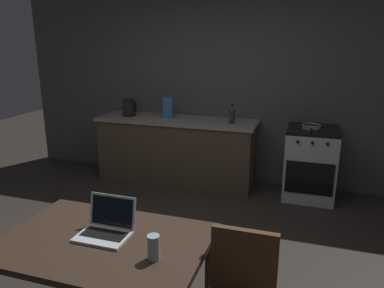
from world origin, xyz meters
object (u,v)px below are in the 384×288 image
at_px(frying_pan, 311,127).
at_px(electric_kettle, 129,108).
at_px(dining_table, 104,250).
at_px(drinking_glass, 154,247).
at_px(cereal_box, 168,108).
at_px(stove_oven, 310,163).
at_px(laptop, 106,228).
at_px(bottle, 232,115).

bearing_deg(frying_pan, electric_kettle, 179.29).
distance_m(dining_table, drinking_glass, 0.41).
bearing_deg(cereal_box, stove_oven, -0.69).
bearing_deg(laptop, cereal_box, 92.49).
height_order(electric_kettle, drinking_glass, electric_kettle).
height_order(dining_table, cereal_box, cereal_box).
distance_m(laptop, frying_pan, 2.96).
xyz_separation_m(drinking_glass, cereal_box, (-1.06, 2.91, 0.22)).
bearing_deg(frying_pan, dining_table, -112.82).
distance_m(dining_table, cereal_box, 2.93).
bearing_deg(dining_table, cereal_box, 103.57).
relative_size(dining_table, laptop, 3.93).
xyz_separation_m(dining_table, drinking_glass, (0.38, -0.09, 0.14)).
relative_size(dining_table, bottle, 5.14).
xyz_separation_m(bottle, cereal_box, (-0.89, 0.07, 0.03)).
xyz_separation_m(frying_pan, drinking_glass, (-0.79, -2.86, -0.10)).
bearing_deg(bottle, laptop, -94.72).
bearing_deg(bottle, drinking_glass, -86.62).
xyz_separation_m(laptop, electric_kettle, (-1.24, 2.74, 0.22)).
distance_m(laptop, cereal_box, 2.85).
relative_size(electric_kettle, cereal_box, 0.84).
relative_size(laptop, electric_kettle, 1.34).
bearing_deg(bottle, stove_oven, 2.76).
bearing_deg(dining_table, bottle, 85.68).
xyz_separation_m(stove_oven, drinking_glass, (-0.82, -2.89, 0.36)).
bearing_deg(bottle, electric_kettle, 178.04).
xyz_separation_m(laptop, bottle, (0.22, 2.69, 0.22)).
height_order(stove_oven, drinking_glass, stove_oven).
xyz_separation_m(dining_table, bottle, (0.21, 2.75, 0.34)).
bearing_deg(cereal_box, bottle, -4.50).
height_order(stove_oven, dining_table, stove_oven).
relative_size(dining_table, drinking_glass, 8.65).
relative_size(dining_table, frying_pan, 3.18).
height_order(frying_pan, drinking_glass, frying_pan).
relative_size(electric_kettle, bottle, 0.97).
xyz_separation_m(frying_pan, cereal_box, (-1.85, 0.05, 0.12)).
distance_m(frying_pan, cereal_box, 1.85).
distance_m(stove_oven, dining_table, 3.05).
relative_size(electric_kettle, drinking_glass, 1.64).
bearing_deg(bottle, frying_pan, 1.19).
distance_m(stove_oven, frying_pan, 0.47).
distance_m(stove_oven, cereal_box, 1.96).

